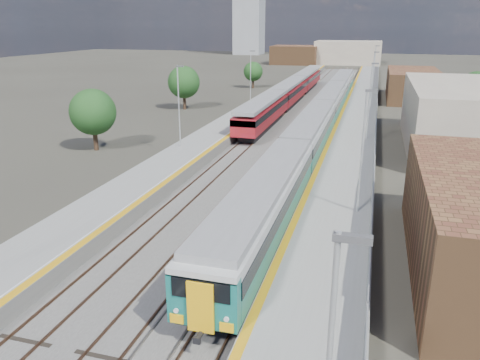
% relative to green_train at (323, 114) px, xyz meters
% --- Properties ---
extents(ground, '(320.00, 320.00, 0.00)m').
position_rel_green_train_xyz_m(ground, '(-1.50, 1.77, -2.23)').
color(ground, '#47443A').
rests_on(ground, ground).
extents(ballast_bed, '(10.50, 155.00, 0.06)m').
position_rel_green_train_xyz_m(ballast_bed, '(-3.75, 4.27, -2.20)').
color(ballast_bed, '#565451').
rests_on(ballast_bed, ground).
extents(tracks, '(8.96, 160.00, 0.17)m').
position_rel_green_train_xyz_m(tracks, '(-3.15, 5.95, -2.12)').
color(tracks, '#4C3323').
rests_on(tracks, ground).
extents(platform_right, '(4.70, 155.00, 8.52)m').
position_rel_green_train_xyz_m(platform_right, '(3.78, 4.26, -1.69)').
color(platform_right, slate).
rests_on(platform_right, ground).
extents(platform_left, '(4.30, 155.00, 8.52)m').
position_rel_green_train_xyz_m(platform_left, '(-10.55, 4.26, -1.71)').
color(platform_left, slate).
rests_on(platform_left, ground).
extents(buildings, '(72.00, 185.50, 40.00)m').
position_rel_green_train_xyz_m(buildings, '(-19.62, 90.37, 8.48)').
color(buildings, brown).
rests_on(buildings, ground).
extents(green_train, '(2.87, 79.96, 3.16)m').
position_rel_green_train_xyz_m(green_train, '(0.00, 0.00, 0.00)').
color(green_train, black).
rests_on(green_train, ground).
extents(red_train, '(2.73, 55.39, 3.44)m').
position_rel_green_train_xyz_m(red_train, '(-7.00, 18.45, -0.19)').
color(red_train, black).
rests_on(red_train, ground).
extents(tree_a, '(4.50, 4.50, 6.10)m').
position_rel_green_train_xyz_m(tree_a, '(-20.80, -14.27, 1.61)').
color(tree_a, '#382619').
rests_on(tree_a, ground).
extents(tree_b, '(4.66, 4.66, 6.31)m').
position_rel_green_train_xyz_m(tree_b, '(-21.31, 10.13, 1.74)').
color(tree_b, '#382619').
rests_on(tree_b, ground).
extents(tree_c, '(3.75, 3.75, 5.08)m').
position_rel_green_train_xyz_m(tree_c, '(-17.65, 36.53, 0.96)').
color(tree_c, '#382619').
rests_on(tree_c, ground).
extents(tree_d, '(3.98, 3.98, 5.39)m').
position_rel_green_train_xyz_m(tree_d, '(19.96, 23.64, 1.16)').
color(tree_d, '#382619').
rests_on(tree_d, ground).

